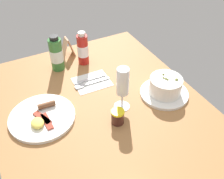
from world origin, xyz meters
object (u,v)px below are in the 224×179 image
Objects in this scene: menu_card at (68,47)px; sauce_bottle_red at (83,49)px; wine_glass at (123,84)px; breakfast_plate at (42,117)px; cutlery_setting at (91,82)px; jam_jar at (118,117)px; sauce_bottle_green at (56,54)px; porridge_bowl at (165,87)px.

sauce_bottle_red is at bearing -156.02° from menu_card.
wine_glass is 34.30cm from breakfast_plate.
cutlery_setting is 18.01cm from sauce_bottle_red.
menu_card is (53.50, 0.41, 1.89)cm from jam_jar.
menu_card is (9.95, 4.42, -2.86)cm from sauce_bottle_red.
wine_glass is at bearing -177.29° from sauce_bottle_red.
jam_jar is at bearing -120.83° from breakfast_plate.
menu_card reaches higher than jam_jar.
jam_jar is at bearing -168.71° from sauce_bottle_green.
jam_jar is 0.61× the size of menu_card.
wine_glass is 3.14× the size of jam_jar.
wine_glass reaches higher than jam_jar.
wine_glass reaches higher than sauce_bottle_red.
menu_card is at bearing -43.87° from sauce_bottle_green.
breakfast_plate is (-12.33, 26.32, 0.63)cm from cutlery_setting.
jam_jar is at bearing 178.20° from cutlery_setting.
porridge_bowl is at bearing -101.05° from breakfast_plate.
sauce_bottle_green is 12.69cm from menu_card.
sauce_bottle_red is (-1.10, -12.93, -0.39)cm from sauce_bottle_green.
menu_card is at bearing 23.98° from sauce_bottle_red.
porridge_bowl is 52.68cm from sauce_bottle_green.
breakfast_plate is (10.00, 51.21, -3.25)cm from porridge_bowl.
wine_glass is at bearing -105.53° from breakfast_plate.
sauce_bottle_red is 1.69× the size of menu_card.
menu_card is (46.99, 6.18, -7.15)cm from wine_glass.
wine_glass is 1.90× the size of menu_card.
jam_jar reaches higher than cutlery_setting.
porridge_bowl is 1.17× the size of sauce_bottle_green.
sauce_bottle_green is (44.65, 8.91, 5.13)cm from jam_jar.
cutlery_setting is 26.44cm from menu_card.
sauce_bottle_green is 1.77× the size of menu_card.
sauce_bottle_red is at bearing -5.27° from jam_jar.
cutlery_setting is 0.65× the size of breakfast_plate.
porridge_bowl is 21.55cm from wine_glass.
menu_card reaches higher than porridge_bowl.
jam_jar is at bearing 174.73° from sauce_bottle_red.
porridge_bowl is at bearing -138.71° from sauce_bottle_green.
menu_card reaches higher than breakfast_plate.
cutlery_setting is 27.67cm from jam_jar.
wine_glass is 12.55cm from jam_jar.
sauce_bottle_red reaches higher than cutlery_setting.
sauce_bottle_green reaches higher than porridge_bowl.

